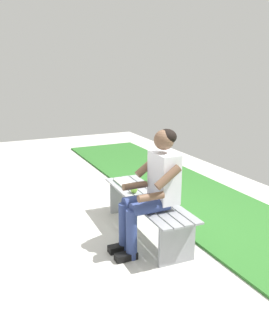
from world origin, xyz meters
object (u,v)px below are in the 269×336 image
object	(u,v)px
bench_near	(147,206)
apple	(134,190)
book_open	(125,184)
person_seated	(153,186)

from	to	relation	value
bench_near	apple	bearing A→B (deg)	23.28
bench_near	book_open	bearing A→B (deg)	5.55
bench_near	person_seated	xyz separation A→B (m)	(-0.33, 0.10, 0.35)
bench_near	person_seated	world-z (taller)	person_seated
bench_near	apple	xyz separation A→B (m)	(0.17, 0.07, 0.15)
person_seated	book_open	world-z (taller)	person_seated
bench_near	apple	size ratio (longest dim) A/B	20.33
apple	book_open	xyz separation A→B (m)	(0.32, -0.03, -0.03)
apple	book_open	distance (m)	0.32
bench_near	person_seated	size ratio (longest dim) A/B	1.31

